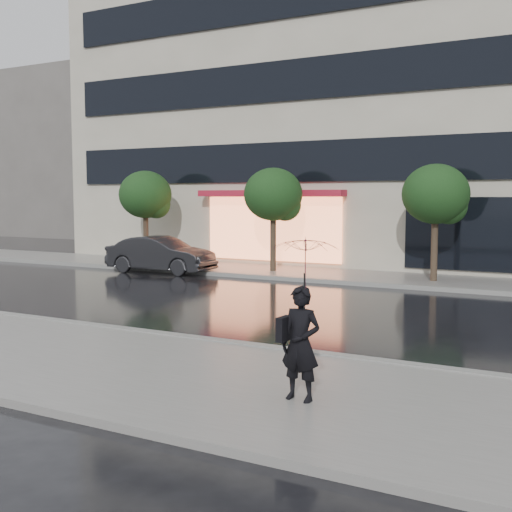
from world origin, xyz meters
The scene contains 12 objects.
ground centered at (0.00, 0.00, 0.00)m, with size 120.00×120.00×0.00m, color black.
sidewalk_near centered at (0.00, -3.25, 0.06)m, with size 60.00×4.50×0.12m, color slate.
sidewalk_far centered at (0.00, 10.25, 0.06)m, with size 60.00×3.50×0.12m, color slate.
curb_near centered at (0.00, -1.00, 0.07)m, with size 60.00×0.25×0.14m, color gray.
curb_far centered at (0.00, 8.50, 0.07)m, with size 60.00×0.25×0.14m, color gray.
office_building centered at (0.00, 17.97, 9.00)m, with size 30.00×12.76×18.00m.
bg_building_left centered at (-28.00, 26.00, 6.00)m, with size 14.00×10.00×12.00m, color #59544F.
tree_far_west centered at (-8.94, 10.03, 2.92)m, with size 2.20×2.20×3.99m.
tree_mid_west centered at (-2.94, 10.03, 2.92)m, with size 2.20×2.20×3.99m.
tree_mid_east centered at (3.06, 10.03, 2.92)m, with size 2.20×2.20×3.99m.
parked_car centered at (-6.96, 8.30, 0.70)m, with size 1.48×4.24×1.40m, color black.
pedestrian_with_umbrella centered at (4.36, -3.59, 1.61)m, with size 0.96×0.98×2.26m.
Camera 1 is at (7.89, -11.45, 2.91)m, focal length 45.00 mm.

